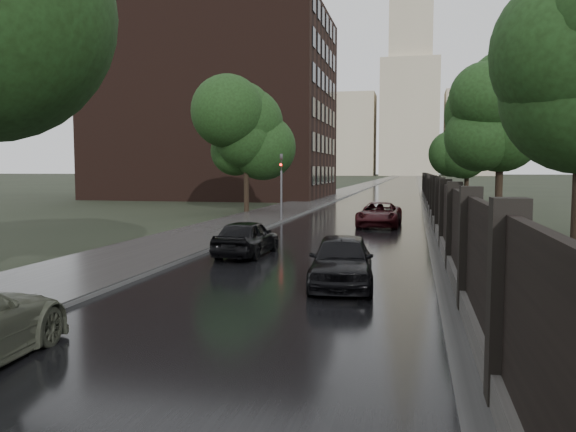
{
  "coord_description": "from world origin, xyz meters",
  "views": [
    {
      "loc": [
        3.44,
        -7.41,
        3.04
      ],
      "look_at": [
        -0.71,
        10.9,
        1.5
      ],
      "focal_mm": 35.0,
      "sensor_mm": 36.0,
      "label": 1
    }
  ],
  "objects_px": {
    "tree_left_far": "(246,138)",
    "tree_right_b": "(501,131)",
    "hatchback_left": "(247,238)",
    "tree_right_c": "(467,146)",
    "car_right_near": "(342,260)",
    "car_right_far": "(379,214)",
    "traffic_light": "(281,181)"
  },
  "relations": [
    {
      "from": "car_right_near",
      "to": "traffic_light",
      "type": "bearing_deg",
      "value": 102.95
    },
    {
      "from": "tree_left_far",
      "to": "tree_right_b",
      "type": "height_order",
      "value": "tree_left_far"
    },
    {
      "from": "traffic_light",
      "to": "car_right_near",
      "type": "height_order",
      "value": "traffic_light"
    },
    {
      "from": "car_right_near",
      "to": "tree_right_c",
      "type": "bearing_deg",
      "value": 74.56
    },
    {
      "from": "tree_right_b",
      "to": "hatchback_left",
      "type": "xyz_separation_m",
      "value": [
        -9.83,
        -10.53,
        -4.29
      ]
    },
    {
      "from": "tree_left_far",
      "to": "car_right_far",
      "type": "height_order",
      "value": "tree_left_far"
    },
    {
      "from": "car_right_near",
      "to": "car_right_far",
      "type": "height_order",
      "value": "car_right_near"
    },
    {
      "from": "tree_right_c",
      "to": "car_right_near",
      "type": "bearing_deg",
      "value": -100.16
    },
    {
      "from": "car_right_near",
      "to": "car_right_far",
      "type": "bearing_deg",
      "value": 84.72
    },
    {
      "from": "tree_left_far",
      "to": "hatchback_left",
      "type": "xyz_separation_m",
      "value": [
        5.67,
        -18.53,
        -4.59
      ]
    },
    {
      "from": "traffic_light",
      "to": "car_right_near",
      "type": "distance_m",
      "value": 18.94
    },
    {
      "from": "tree_right_b",
      "to": "tree_right_c",
      "type": "distance_m",
      "value": 18.0
    },
    {
      "from": "tree_right_c",
      "to": "traffic_light",
      "type": "distance_m",
      "value": 19.26
    },
    {
      "from": "car_right_near",
      "to": "car_right_far",
      "type": "xyz_separation_m",
      "value": [
        0.0,
        15.92,
        -0.03
      ]
    },
    {
      "from": "tree_left_far",
      "to": "traffic_light",
      "type": "xyz_separation_m",
      "value": [
        3.7,
        -5.01,
        -2.84
      ]
    },
    {
      "from": "tree_left_far",
      "to": "traffic_light",
      "type": "relative_size",
      "value": 1.85
    },
    {
      "from": "tree_left_far",
      "to": "car_right_far",
      "type": "distance_m",
      "value": 12.74
    },
    {
      "from": "tree_right_b",
      "to": "car_right_near",
      "type": "bearing_deg",
      "value": -111.57
    },
    {
      "from": "traffic_light",
      "to": "car_right_near",
      "type": "xyz_separation_m",
      "value": [
        5.9,
        -17.92,
        -1.71
      ]
    },
    {
      "from": "tree_right_c",
      "to": "hatchback_left",
      "type": "height_order",
      "value": "tree_right_c"
    },
    {
      "from": "car_right_near",
      "to": "hatchback_left",
      "type": "bearing_deg",
      "value": 126.55
    },
    {
      "from": "tree_left_far",
      "to": "tree_right_b",
      "type": "xyz_separation_m",
      "value": [
        15.5,
        -8.0,
        -0.29
      ]
    },
    {
      "from": "tree_right_c",
      "to": "car_right_near",
      "type": "relative_size",
      "value": 1.75
    },
    {
      "from": "traffic_light",
      "to": "car_right_far",
      "type": "relative_size",
      "value": 0.85
    },
    {
      "from": "tree_right_b",
      "to": "tree_right_c",
      "type": "height_order",
      "value": "same"
    },
    {
      "from": "tree_left_far",
      "to": "car_right_near",
      "type": "xyz_separation_m",
      "value": [
        9.6,
        -22.92,
        -4.56
      ]
    },
    {
      "from": "tree_left_far",
      "to": "car_right_near",
      "type": "distance_m",
      "value": 25.27
    },
    {
      "from": "tree_right_c",
      "to": "car_right_near",
      "type": "height_order",
      "value": "tree_right_c"
    },
    {
      "from": "tree_right_b",
      "to": "car_right_far",
      "type": "xyz_separation_m",
      "value": [
        -5.9,
        1.0,
        -4.3
      ]
    },
    {
      "from": "traffic_light",
      "to": "hatchback_left",
      "type": "xyz_separation_m",
      "value": [
        1.97,
        -13.52,
        -1.74
      ]
    },
    {
      "from": "car_right_near",
      "to": "car_right_far",
      "type": "distance_m",
      "value": 15.92
    },
    {
      "from": "tree_right_c",
      "to": "tree_left_far",
      "type": "bearing_deg",
      "value": -147.17
    }
  ]
}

